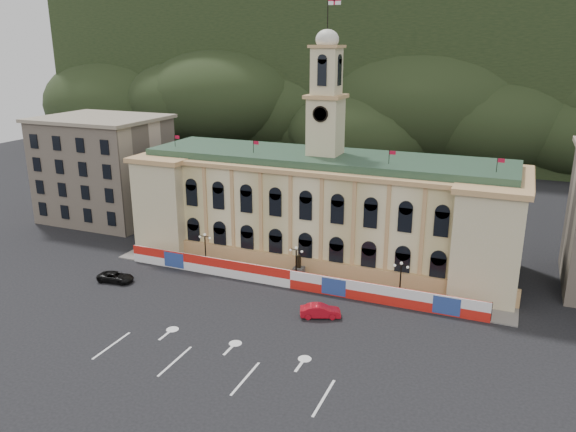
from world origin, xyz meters
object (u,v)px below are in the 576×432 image
at_px(lamp_center, 296,261).
at_px(red_sedan, 320,311).
at_px(black_suv, 116,277).
at_px(statue, 299,272).

height_order(lamp_center, red_sedan, lamp_center).
bearing_deg(black_suv, statue, -73.38).
bearing_deg(black_suv, red_sedan, -95.78).
distance_m(red_sedan, black_suv, 29.00).
distance_m(statue, black_suv, 24.80).
bearing_deg(red_sedan, lamp_center, 15.55).
xyz_separation_m(statue, lamp_center, (0.00, -1.00, 1.89)).
xyz_separation_m(statue, black_suv, (-22.59, -10.22, -0.50)).
height_order(statue, red_sedan, statue).
relative_size(statue, red_sedan, 0.74).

